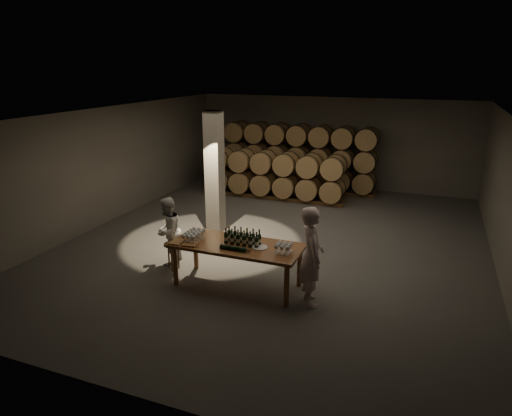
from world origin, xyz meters
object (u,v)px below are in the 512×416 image
at_px(notebook_near, 190,244).
at_px(person_woman, 168,231).
at_px(tasting_table, 237,249).
at_px(person_man, 311,256).
at_px(bottle_cluster, 243,239).
at_px(plate, 260,247).
at_px(stool, 172,248).

height_order(notebook_near, person_woman, person_woman).
distance_m(tasting_table, person_man, 1.57).
height_order(tasting_table, person_woman, person_woman).
xyz_separation_m(bottle_cluster, plate, (0.38, -0.05, -0.11)).
height_order(tasting_table, stool, tasting_table).
height_order(plate, person_man, person_man).
distance_m(tasting_table, person_woman, 1.93).
bearing_deg(bottle_cluster, person_woman, 168.51).
xyz_separation_m(tasting_table, bottle_cluster, (0.11, 0.04, 0.22)).
xyz_separation_m(tasting_table, plate, (0.49, -0.00, 0.11)).
distance_m(plate, stool, 2.15).
xyz_separation_m(bottle_cluster, notebook_near, (-0.95, -0.43, -0.10)).
distance_m(tasting_table, notebook_near, 0.94).
bearing_deg(bottle_cluster, notebook_near, -155.89).
bearing_deg(person_woman, plate, 73.61).
xyz_separation_m(stool, person_man, (3.17, -0.33, 0.45)).
bearing_deg(notebook_near, person_man, -2.08).
xyz_separation_m(tasting_table, notebook_near, (-0.85, -0.38, 0.12)).
distance_m(notebook_near, person_woman, 1.33).
xyz_separation_m(stool, person_woman, (-0.26, 0.26, 0.27)).
xyz_separation_m(plate, stool, (-2.10, 0.19, -0.41)).
bearing_deg(tasting_table, notebook_near, -155.57).
bearing_deg(plate, person_woman, 169.26).
bearing_deg(stool, person_woman, 135.07).
relative_size(bottle_cluster, person_woman, 0.48).
bearing_deg(person_woman, stool, 39.42).
xyz_separation_m(plate, notebook_near, (-1.33, -0.38, 0.01)).
height_order(stool, person_man, person_man).
xyz_separation_m(plate, person_woman, (-2.36, 0.45, -0.14)).
height_order(tasting_table, plate, plate).
bearing_deg(notebook_near, bottle_cluster, 16.44).
bearing_deg(person_woman, bottle_cluster, 72.85).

